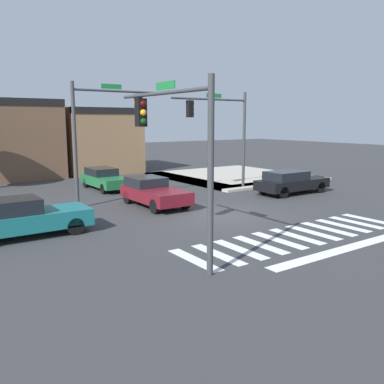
{
  "coord_description": "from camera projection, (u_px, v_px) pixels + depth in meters",
  "views": [
    {
      "loc": [
        -11.81,
        -14.63,
        4.3
      ],
      "look_at": [
        -1.16,
        0.78,
        1.07
      ],
      "focal_mm": 38.53,
      "sensor_mm": 36.0,
      "label": 1
    }
  ],
  "objects": [
    {
      "name": "ground_plane",
      "position": [
        222.0,
        214.0,
        19.21
      ],
      "size": [
        120.0,
        120.0,
        0.0
      ],
      "primitive_type": "plane",
      "color": "#353538"
    },
    {
      "name": "crosswalk_near",
      "position": [
        296.0,
        236.0,
        15.56
      ],
      "size": [
        9.86,
        2.51,
        0.01
      ],
      "color": "silver",
      "rests_on": "ground_plane"
    },
    {
      "name": "curb_corner_northeast",
      "position": [
        231.0,
        177.0,
        31.59
      ],
      "size": [
        10.0,
        10.6,
        0.15
      ],
      "color": "#B2AA9E",
      "rests_on": "ground_plane"
    },
    {
      "name": "storefront_row",
      "position": [
        42.0,
        139.0,
        32.84
      ],
      "size": [
        14.61,
        6.96,
        5.88
      ],
      "color": "brown",
      "rests_on": "ground_plane"
    },
    {
      "name": "traffic_signal_northwest",
      "position": [
        103.0,
        122.0,
        20.74
      ],
      "size": [
        4.57,
        0.32,
        6.19
      ],
      "color": "#383A3D",
      "rests_on": "ground_plane"
    },
    {
      "name": "traffic_signal_southwest",
      "position": [
        174.0,
        135.0,
        12.51
      ],
      "size": [
        0.32,
        5.28,
        5.52
      ],
      "rotation": [
        0.0,
        0.0,
        1.57
      ],
      "color": "#383A3D",
      "rests_on": "ground_plane"
    },
    {
      "name": "traffic_signal_northeast",
      "position": [
        221.0,
        123.0,
        24.86
      ],
      "size": [
        5.5,
        0.32,
        6.08
      ],
      "rotation": [
        0.0,
        0.0,
        3.14
      ],
      "color": "#383A3D",
      "rests_on": "ground_plane"
    },
    {
      "name": "car_maroon",
      "position": [
        153.0,
        192.0,
        21.08
      ],
      "size": [
        1.92,
        4.26,
        1.41
      ],
      "rotation": [
        0.0,
        0.0,
        -1.57
      ],
      "color": "maroon",
      "rests_on": "ground_plane"
    },
    {
      "name": "car_black",
      "position": [
        291.0,
        182.0,
        24.57
      ],
      "size": [
        4.73,
        1.79,
        1.38
      ],
      "color": "black",
      "rests_on": "ground_plane"
    },
    {
      "name": "car_green",
      "position": [
        104.0,
        178.0,
        26.26
      ],
      "size": [
        1.71,
        4.36,
        1.33
      ],
      "rotation": [
        0.0,
        0.0,
        -1.57
      ],
      "color": "#1E6638",
      "rests_on": "ground_plane"
    },
    {
      "name": "car_teal",
      "position": [
        22.0,
        218.0,
        15.32
      ],
      "size": [
        4.66,
        1.77,
        1.5
      ],
      "color": "#196B70",
      "rests_on": "ground_plane"
    }
  ]
}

